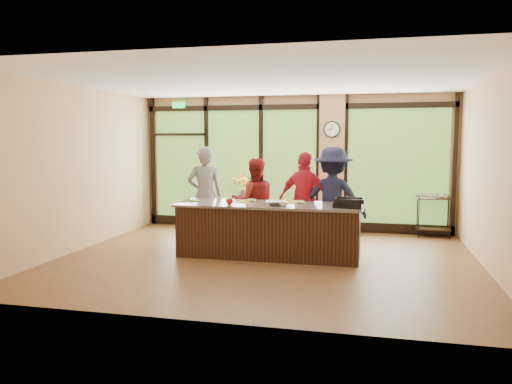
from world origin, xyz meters
The scene contains 25 objects.
floor centered at (0.00, 0.00, 0.00)m, with size 7.00×7.00×0.00m, color brown.
ceiling centered at (0.00, 0.00, 3.00)m, with size 7.00×7.00×0.00m, color silver.
back_wall centered at (0.00, 3.00, 1.50)m, with size 7.00×7.00×0.00m, color tan.
left_wall centered at (-3.50, 0.00, 1.50)m, with size 6.00×6.00×0.00m, color tan.
right_wall centered at (3.50, 0.00, 1.50)m, with size 6.00×6.00×0.00m, color tan.
window_wall centered at (0.16, 2.95, 1.39)m, with size 6.90×0.12×3.00m.
island_base centered at (0.00, 0.30, 0.44)m, with size 3.10×1.00×0.88m, color black.
countertop centered at (0.00, 0.30, 0.90)m, with size 3.20×1.10×0.04m, color slate.
wall_clock centered at (0.85, 2.87, 2.25)m, with size 0.36×0.04×0.36m.
cook_left centered at (-1.45, 1.09, 0.95)m, with size 0.69×0.45×1.90m, color slate.
cook_midleft centered at (-0.45, 1.06, 0.84)m, with size 0.82×0.64×1.68m, color maroon.
cook_midright centered at (0.52, 1.08, 0.90)m, with size 1.06×0.44×1.80m, color #B61C2F.
cook_right centered at (1.03, 1.06, 0.95)m, with size 1.22×0.70×1.89m, color #161931.
roasting_pan centered at (1.38, 0.13, 0.96)m, with size 0.47×0.37×0.08m, color black.
mixing_bowl centered at (0.14, 0.09, 0.96)m, with size 0.31×0.31×0.08m, color silver.
cutting_board_left centered at (-1.50, 0.35, 0.93)m, with size 0.37×0.28×0.01m, color #477E2E.
cutting_board_center centered at (-0.53, 0.48, 0.93)m, with size 0.39×0.29×0.01m, color yellow.
cutting_board_right centered at (0.35, 0.60, 0.93)m, with size 0.43×0.32×0.01m, color yellow.
prep_bowl_near centered at (-0.36, 0.46, 0.95)m, with size 0.16×0.16×0.05m, color silver.
prep_bowl_mid centered at (0.29, 0.03, 0.94)m, with size 0.15×0.15×0.05m, color silver.
prep_bowl_far centered at (0.52, 0.43, 0.93)m, with size 0.12×0.12×0.03m, color silver.
red_ramekin centered at (-0.64, 0.03, 0.97)m, with size 0.12×0.12×0.10m, color red.
flower_stand centered at (-1.10, 2.75, 0.40)m, with size 0.40×0.40×0.80m, color black.
flower_vase centered at (-1.10, 2.75, 0.92)m, with size 0.23×0.23×0.24m, color olive.
bar_cart centered at (2.99, 2.75, 0.55)m, with size 0.67×0.39×0.92m.
Camera 1 is at (1.74, -8.11, 2.02)m, focal length 35.00 mm.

